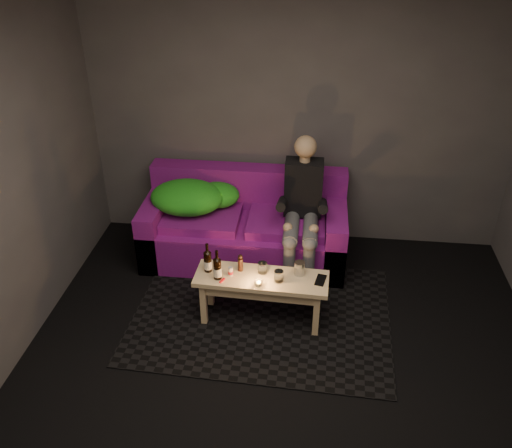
% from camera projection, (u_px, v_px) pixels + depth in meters
% --- Properties ---
extents(floor, '(4.50, 4.50, 0.00)m').
position_uv_depth(floor, '(278.00, 403.00, 3.79)').
color(floor, black).
rests_on(floor, ground).
extents(room, '(4.50, 4.50, 4.50)m').
position_uv_depth(room, '(289.00, 160.00, 3.34)').
color(room, silver).
rests_on(room, ground).
extents(rug, '(2.20, 1.64, 0.01)m').
position_uv_depth(rug, '(262.00, 314.00, 4.59)').
color(rug, black).
rests_on(rug, floor).
extents(sofa, '(1.90, 0.85, 0.82)m').
position_uv_depth(sofa, '(245.00, 228.00, 5.22)').
color(sofa, '#7C1078').
rests_on(sofa, floor).
extents(green_blanket, '(0.84, 0.57, 0.28)m').
position_uv_depth(green_blanket, '(192.00, 197.00, 5.10)').
color(green_blanket, green).
rests_on(green_blanket, sofa).
extents(person, '(0.34, 0.79, 1.27)m').
position_uv_depth(person, '(302.00, 206.00, 4.85)').
color(person, black).
rests_on(person, sofa).
extents(coffee_table, '(1.08, 0.38, 0.44)m').
position_uv_depth(coffee_table, '(261.00, 285.00, 4.36)').
color(coffee_table, '#EBD08A').
rests_on(coffee_table, rug).
extents(beer_bottle_a, '(0.07, 0.07, 0.26)m').
position_uv_depth(beer_bottle_a, '(208.00, 261.00, 4.34)').
color(beer_bottle_a, black).
rests_on(beer_bottle_a, coffee_table).
extents(beer_bottle_b, '(0.07, 0.07, 0.26)m').
position_uv_depth(beer_bottle_b, '(217.00, 268.00, 4.25)').
color(beer_bottle_b, black).
rests_on(beer_bottle_b, coffee_table).
extents(salt_shaker, '(0.05, 0.05, 0.08)m').
position_uv_depth(salt_shaker, '(231.00, 271.00, 4.32)').
color(salt_shaker, silver).
rests_on(salt_shaker, coffee_table).
extents(pepper_mill, '(0.05, 0.05, 0.11)m').
position_uv_depth(pepper_mill, '(240.00, 265.00, 4.36)').
color(pepper_mill, black).
rests_on(pepper_mill, coffee_table).
extents(tumbler_back, '(0.09, 0.09, 0.09)m').
position_uv_depth(tumbler_back, '(262.00, 268.00, 4.35)').
color(tumbler_back, white).
rests_on(tumbler_back, coffee_table).
extents(tealight, '(0.05, 0.05, 0.04)m').
position_uv_depth(tealight, '(259.00, 283.00, 4.21)').
color(tealight, white).
rests_on(tealight, coffee_table).
extents(tumbler_front, '(0.09, 0.09, 0.09)m').
position_uv_depth(tumbler_front, '(279.00, 276.00, 4.25)').
color(tumbler_front, white).
rests_on(tumbler_front, coffee_table).
extents(steel_cup, '(0.09, 0.09, 0.12)m').
position_uv_depth(steel_cup, '(300.00, 268.00, 4.32)').
color(steel_cup, '#AAACB1').
rests_on(steel_cup, coffee_table).
extents(smartphone, '(0.10, 0.16, 0.01)m').
position_uv_depth(smartphone, '(321.00, 280.00, 4.27)').
color(smartphone, black).
rests_on(smartphone, coffee_table).
extents(red_lighter, '(0.04, 0.07, 0.01)m').
position_uv_depth(red_lighter, '(222.00, 280.00, 4.27)').
color(red_lighter, red).
rests_on(red_lighter, coffee_table).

